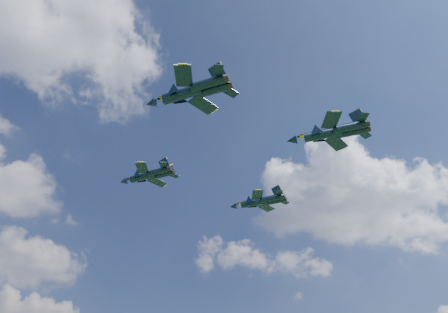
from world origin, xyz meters
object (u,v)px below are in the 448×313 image
jet_right (252,203)px  jet_slot (320,134)px  jet_lead (141,177)px  jet_left (180,95)px

jet_right → jet_slot: jet_slot is taller
jet_lead → jet_slot: 41.21m
jet_left → jet_right: (34.29, 25.49, 0.43)m
jet_right → jet_slot: (-3.88, -28.79, 1.38)m
jet_left → jet_right: bearing=2.1°
jet_lead → jet_left: 30.48m
jet_lead → jet_slot: bearing=-87.2°
jet_lead → jet_right: jet_lead is taller
jet_right → jet_slot: size_ratio=0.89×
jet_lead → jet_right: (28.30, -4.38, -0.29)m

